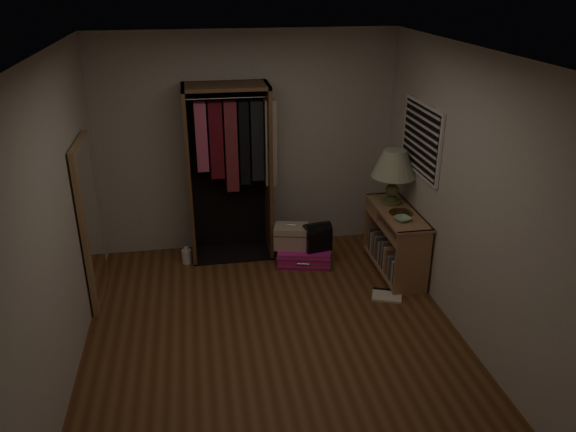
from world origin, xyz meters
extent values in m
plane|color=#5A3419|center=(0.00, 0.00, 0.00)|extent=(4.00, 4.00, 0.00)
cube|color=#BCB4A7|center=(0.00, 2.00, 1.30)|extent=(3.50, 0.02, 2.60)
cube|color=#BCB4A7|center=(0.00, -2.00, 1.30)|extent=(3.50, 0.02, 2.60)
cube|color=#BCB4A7|center=(1.75, 0.00, 1.30)|extent=(0.02, 4.00, 2.60)
cube|color=#BCB4A7|center=(-1.75, 0.00, 1.30)|extent=(0.02, 4.00, 2.60)
cube|color=white|center=(0.00, 0.00, 2.60)|extent=(3.50, 4.00, 0.01)
cube|color=white|center=(1.73, 1.00, 1.55)|extent=(0.03, 0.96, 0.76)
cube|color=black|center=(1.73, 1.00, 1.55)|extent=(0.03, 0.90, 0.70)
cube|color=silver|center=(1.71, 1.00, 1.24)|extent=(0.01, 0.88, 0.02)
cube|color=silver|center=(1.71, 1.00, 1.32)|extent=(0.01, 0.88, 0.02)
cube|color=silver|center=(1.71, 1.00, 1.39)|extent=(0.01, 0.88, 0.02)
cube|color=silver|center=(1.71, 1.00, 1.47)|extent=(0.01, 0.88, 0.02)
cube|color=silver|center=(1.71, 1.00, 1.55)|extent=(0.01, 0.88, 0.02)
cube|color=silver|center=(1.71, 1.00, 1.63)|extent=(0.01, 0.88, 0.02)
cube|color=silver|center=(1.71, 1.00, 1.71)|extent=(0.01, 0.88, 0.02)
cube|color=silver|center=(1.71, 1.00, 1.78)|extent=(0.01, 0.88, 0.02)
cube|color=silver|center=(1.71, 1.00, 1.86)|extent=(0.01, 0.88, 0.02)
cube|color=#976B49|center=(1.54, 0.46, 0.38)|extent=(0.40, 0.03, 0.75)
cube|color=#976B49|center=(1.54, 1.54, 0.38)|extent=(0.40, 0.03, 0.75)
cube|color=#976B49|center=(1.54, 1.00, 0.06)|extent=(0.40, 1.04, 0.03)
cube|color=#976B49|center=(1.54, 1.00, 0.57)|extent=(0.40, 1.04, 0.03)
cube|color=#976B49|center=(1.54, 1.00, 0.73)|extent=(0.42, 1.12, 0.03)
cube|color=brown|center=(1.73, 1.00, 0.38)|extent=(0.02, 1.10, 0.75)
cube|color=#976B49|center=(1.53, 1.33, 0.65)|extent=(0.36, 0.38, 0.13)
cube|color=gray|center=(1.48, 0.52, 0.21)|extent=(0.22, 0.03, 0.27)
cube|color=#4C3833|center=(1.45, 0.56, 0.21)|extent=(0.15, 0.04, 0.26)
cube|color=#B7AD99|center=(1.46, 0.61, 0.21)|extent=(0.17, 0.04, 0.26)
cube|color=brown|center=(1.45, 0.65, 0.20)|extent=(0.16, 0.03, 0.26)
cube|color=#3F4C59|center=(1.46, 0.70, 0.21)|extent=(0.19, 0.05, 0.26)
cube|color=gray|center=(1.46, 0.74, 0.20)|extent=(0.18, 0.03, 0.25)
cube|color=#59594C|center=(1.45, 0.79, 0.19)|extent=(0.15, 0.04, 0.24)
cube|color=#B2724C|center=(1.47, 0.85, 0.22)|extent=(0.20, 0.05, 0.29)
cube|color=beige|center=(1.45, 0.89, 0.22)|extent=(0.17, 0.03, 0.29)
cube|color=#332D38|center=(1.45, 0.93, 0.19)|extent=(0.16, 0.03, 0.24)
cube|color=gray|center=(1.46, 0.97, 0.23)|extent=(0.17, 0.04, 0.31)
cube|color=#4C3833|center=(1.47, 1.02, 0.23)|extent=(0.19, 0.04, 0.30)
cube|color=#B7AD99|center=(1.45, 1.07, 0.21)|extent=(0.16, 0.04, 0.27)
cube|color=brown|center=(1.48, 1.12, 0.20)|extent=(0.21, 0.03, 0.24)
cube|color=#3F4C59|center=(1.45, 1.17, 0.21)|extent=(0.17, 0.04, 0.27)
cube|color=gray|center=(1.46, 1.21, 0.21)|extent=(0.17, 0.03, 0.27)
cube|color=#59594C|center=(1.45, 1.26, 0.23)|extent=(0.16, 0.05, 0.31)
cube|color=#B2724C|center=(1.47, 1.32, 0.21)|extent=(0.20, 0.04, 0.27)
cube|color=beige|center=(1.45, 1.37, 0.20)|extent=(0.15, 0.04, 0.25)
cube|color=#332D38|center=(1.48, 1.41, 0.21)|extent=(0.21, 0.04, 0.26)
cube|color=gray|center=(1.48, 1.46, 0.19)|extent=(0.21, 0.03, 0.23)
cube|color=brown|center=(-0.70, 1.74, 1.02)|extent=(0.04, 0.50, 2.05)
cube|color=brown|center=(0.20, 1.74, 1.02)|extent=(0.04, 0.50, 2.05)
cube|color=brown|center=(-0.25, 1.74, 2.03)|extent=(0.95, 0.50, 0.04)
cube|color=black|center=(-0.25, 1.98, 1.02)|extent=(0.95, 0.02, 2.05)
cube|color=black|center=(-0.25, 1.74, 0.01)|extent=(0.95, 0.50, 0.02)
cylinder|color=silver|center=(-0.25, 1.74, 1.90)|extent=(0.87, 0.02, 0.02)
cube|color=#BF4C72|center=(-0.54, 1.72, 1.48)|extent=(0.13, 0.14, 0.77)
cube|color=#590F19|center=(-0.38, 1.72, 1.44)|extent=(0.15, 0.14, 0.86)
cube|color=maroon|center=(-0.22, 1.72, 1.36)|extent=(0.14, 0.14, 1.03)
cube|color=black|center=(-0.07, 1.72, 1.39)|extent=(0.11, 0.14, 0.95)
cube|color=black|center=(0.08, 1.72, 1.41)|extent=(0.14, 0.15, 0.91)
cube|color=beige|center=(0.23, 1.72, 1.38)|extent=(0.13, 0.15, 0.98)
cube|color=#9E774C|center=(-1.71, 1.00, 0.85)|extent=(0.05, 0.80, 1.70)
cube|color=white|center=(-1.68, 1.00, 0.85)|extent=(0.01, 0.68, 1.58)
cube|color=#D11984|center=(0.57, 1.38, 0.10)|extent=(0.69, 0.56, 0.19)
cube|color=silver|center=(0.57, 1.38, 0.04)|extent=(0.71, 0.58, 0.01)
cube|color=silver|center=(0.57, 1.38, 0.15)|extent=(0.71, 0.58, 0.01)
cylinder|color=silver|center=(0.52, 1.16, 0.10)|extent=(0.14, 0.05, 0.02)
cube|color=tan|center=(0.42, 1.43, 0.32)|extent=(0.44, 0.35, 0.27)
cube|color=brown|center=(0.42, 1.43, 0.38)|extent=(0.45, 0.36, 0.01)
cylinder|color=silver|center=(0.42, 1.43, 0.47)|extent=(0.11, 0.04, 0.02)
cube|color=black|center=(0.71, 1.32, 0.31)|extent=(0.33, 0.25, 0.23)
cylinder|color=black|center=(0.71, 1.32, 0.42)|extent=(0.33, 0.25, 0.20)
cylinder|color=#4A5629|center=(1.54, 1.23, 0.77)|extent=(0.28, 0.28, 0.04)
cylinder|color=#4A5629|center=(1.54, 1.23, 0.81)|extent=(0.16, 0.16, 0.04)
sphere|color=#4A5629|center=(1.54, 1.23, 0.91)|extent=(0.20, 0.20, 0.15)
cylinder|color=#4A5629|center=(1.54, 1.23, 1.03)|extent=(0.07, 0.07, 0.09)
cone|color=beige|center=(1.54, 1.23, 1.22)|extent=(0.65, 0.65, 0.30)
cone|color=silver|center=(1.54, 1.23, 1.22)|extent=(0.58, 0.58, 0.29)
cylinder|color=#AE8443|center=(1.54, 0.92, 0.76)|extent=(0.32, 0.32, 0.01)
imported|color=#A0C0A4|center=(1.49, 0.74, 0.77)|extent=(0.21, 0.21, 0.04)
cylinder|color=white|center=(-0.80, 1.60, 0.08)|extent=(0.14, 0.14, 0.17)
cylinder|color=white|center=(-0.80, 1.60, 0.19)|extent=(0.06, 0.06, 0.04)
cube|color=beige|center=(1.28, 0.47, 0.01)|extent=(0.37, 0.34, 0.03)
cube|color=black|center=(1.32, 0.57, 0.01)|extent=(0.30, 0.15, 0.03)
camera|label=1|loc=(-0.62, -4.39, 3.16)|focal=35.00mm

